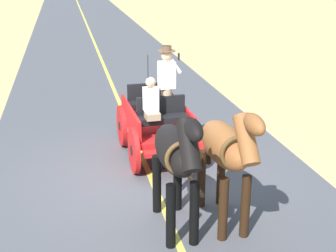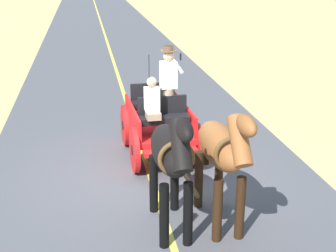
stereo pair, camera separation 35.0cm
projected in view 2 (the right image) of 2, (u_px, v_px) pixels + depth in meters
The scene contains 6 objects.
ground_plane at pixel (149, 173), 9.62m from camera, with size 200.00×200.00×0.00m, color tan.
road_surface at pixel (149, 173), 9.62m from camera, with size 6.76×160.00×0.01m, color #4C4C51.
road_centre_stripe at pixel (149, 173), 9.62m from camera, with size 0.12×160.00×0.00m, color #DBCC4C.
horse_drawn_carriage at pixel (159, 121), 10.20m from camera, with size 1.50×4.51×2.50m.
horse_near_side at pixel (222, 151), 7.32m from camera, with size 0.61×2.13×2.21m.
horse_off_side at pixel (171, 155), 7.16m from camera, with size 0.56×2.13×2.21m.
Camera 2 is at (1.14, 8.67, 4.15)m, focal length 50.12 mm.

